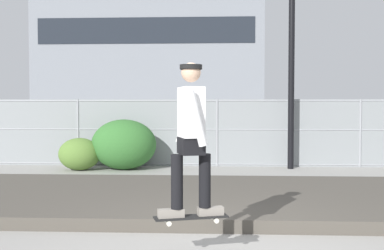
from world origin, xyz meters
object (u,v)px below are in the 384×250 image
object	(u,v)px
skateboard	(191,217)
shrub_center	(124,144)
parked_car_mid	(328,131)
shrub_left	(79,154)
parked_car_near	(131,131)
skater	(191,130)

from	to	relation	value
skateboard	shrub_center	bearing A→B (deg)	106.59
parked_car_mid	shrub_left	bearing A→B (deg)	-152.18
parked_car_near	parked_car_mid	size ratio (longest dim) A/B	1.02
parked_car_near	shrub_center	world-z (taller)	parked_car_near
skater	shrub_left	xyz separation A→B (m)	(-3.26, 6.96, -0.99)
skateboard	skater	world-z (taller)	skater
parked_car_near	shrub_left	xyz separation A→B (m)	(-0.72, -3.42, -0.42)
skater	parked_car_mid	size ratio (longest dim) A/B	0.37
skateboard	shrub_left	bearing A→B (deg)	115.09
parked_car_near	shrub_center	distance (m)	3.24
parked_car_near	parked_car_mid	xyz separation A→B (m)	(6.55, 0.41, 0.00)
skateboard	parked_car_mid	xyz separation A→B (m)	(4.01, 10.79, 0.37)
shrub_left	shrub_center	distance (m)	1.17
skater	parked_car_near	world-z (taller)	skater
skater	parked_car_mid	xyz separation A→B (m)	(4.01, 10.79, -0.57)
skater	parked_car_near	size ratio (longest dim) A/B	0.37
shrub_left	shrub_center	world-z (taller)	shrub_center
parked_car_near	shrub_left	world-z (taller)	parked_car_near
parked_car_near	shrub_left	distance (m)	3.52
skateboard	parked_car_near	bearing A→B (deg)	103.73
shrub_center	parked_car_mid	bearing A→B (deg)	30.51
parked_car_near	skater	bearing A→B (deg)	-76.27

